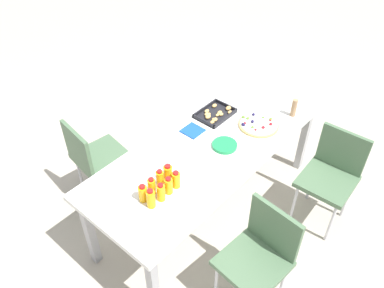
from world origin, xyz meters
name	(u,v)px	position (x,y,z in m)	size (l,w,h in m)	color
ground_plane	(208,207)	(0.00, 0.00, 0.00)	(12.00, 12.00, 0.00)	#B2A899
party_table	(211,150)	(0.00, 0.00, 0.68)	(2.11, 0.81, 0.74)	silver
chair_near_right	(332,172)	(0.58, -0.76, 0.50)	(0.42, 0.42, 0.83)	#4C6B4C
chair_far_left	(94,156)	(-0.53, 0.80, 0.50)	(0.45, 0.45, 0.83)	#4C6B4C
chair_near_left	(260,253)	(-0.41, -0.75, 0.50)	(0.43, 0.43, 0.83)	#4C6B4C
juice_bottle_0	(151,199)	(-0.73, -0.10, 0.81)	(0.06, 0.06, 0.15)	#F8AE14
juice_bottle_1	(161,192)	(-0.64, -0.11, 0.81)	(0.05, 0.05, 0.14)	#F9AF14
juice_bottle_2	(169,186)	(-0.57, -0.10, 0.81)	(0.06, 0.06, 0.13)	#F8AB14
juice_bottle_3	(176,180)	(-0.50, -0.10, 0.81)	(0.06, 0.06, 0.13)	#FAAC14
juice_bottle_4	(143,193)	(-0.72, -0.02, 0.81)	(0.06, 0.06, 0.13)	#FBAB14
juice_bottle_5	(152,186)	(-0.65, -0.02, 0.81)	(0.05, 0.05, 0.14)	#F8AB14
juice_bottle_6	(160,179)	(-0.57, -0.02, 0.81)	(0.05, 0.05, 0.15)	#F9AB14
juice_bottle_7	(168,174)	(-0.50, -0.03, 0.81)	(0.06, 0.06, 0.15)	#FAAB14
fruit_pizza	(258,124)	(0.42, -0.15, 0.76)	(0.32, 0.32, 0.05)	tan
snack_tray	(215,114)	(0.30, 0.20, 0.76)	(0.31, 0.23, 0.04)	black
plate_stack	(225,145)	(0.04, -0.10, 0.76)	(0.19, 0.19, 0.02)	#1E8C4C
napkin_stack	(193,131)	(0.02, 0.20, 0.75)	(0.15, 0.15, 0.01)	#194CA5
cardboard_tube	(294,108)	(0.71, -0.28, 0.82)	(0.04, 0.04, 0.16)	#9E7A56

